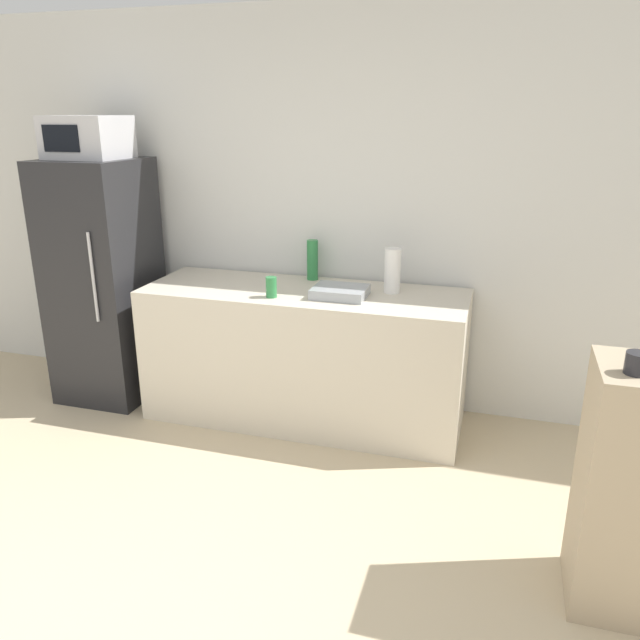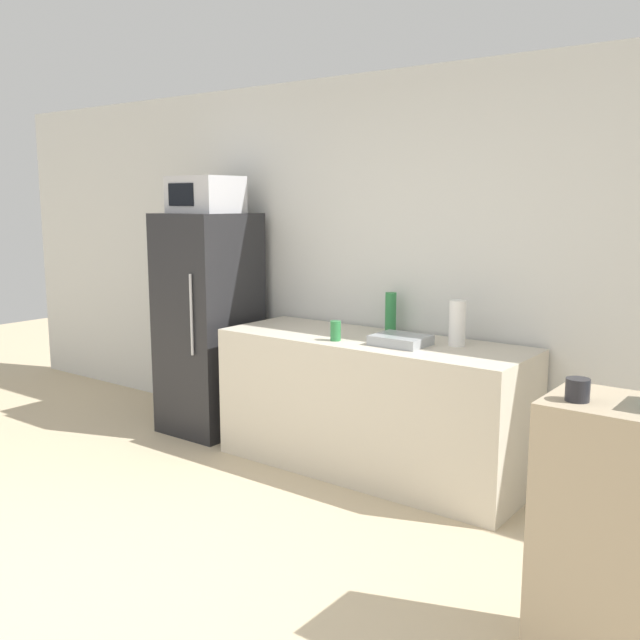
# 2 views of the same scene
# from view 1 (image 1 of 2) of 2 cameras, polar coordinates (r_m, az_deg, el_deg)

# --- Properties ---
(wall_back) EXTENTS (8.00, 0.06, 2.60)m
(wall_back) POSITION_cam_1_polar(r_m,az_deg,el_deg) (4.31, -3.18, 9.80)
(wall_back) COLOR silver
(wall_back) RESTS_ON ground_plane
(refrigerator) EXTENTS (0.60, 0.66, 1.66)m
(refrigerator) POSITION_cam_1_polar(r_m,az_deg,el_deg) (4.59, -19.13, 3.32)
(refrigerator) COLOR #232326
(refrigerator) RESTS_ON ground_plane
(microwave) EXTENTS (0.47, 0.40, 0.27)m
(microwave) POSITION_cam_1_polar(r_m,az_deg,el_deg) (4.45, -20.49, 15.38)
(microwave) COLOR #BCBCC1
(microwave) RESTS_ON refrigerator
(counter) EXTENTS (2.05, 0.71, 0.88)m
(counter) POSITION_cam_1_polar(r_m,az_deg,el_deg) (4.08, -1.43, -3.24)
(counter) COLOR beige
(counter) RESTS_ON ground_plane
(sink_basin) EXTENTS (0.32, 0.27, 0.06)m
(sink_basin) POSITION_cam_1_polar(r_m,az_deg,el_deg) (3.80, 1.84, 2.59)
(sink_basin) COLOR #9EA3A8
(sink_basin) RESTS_ON counter
(bottle_tall) EXTENTS (0.07, 0.07, 0.27)m
(bottle_tall) POSITION_cam_1_polar(r_m,az_deg,el_deg) (4.17, -0.69, 5.51)
(bottle_tall) COLOR #2D7F42
(bottle_tall) RESTS_ON counter
(bottle_short) EXTENTS (0.07, 0.07, 0.13)m
(bottle_short) POSITION_cam_1_polar(r_m,az_deg,el_deg) (3.79, -4.48, 3.01)
(bottle_short) COLOR #2D7F42
(bottle_short) RESTS_ON counter
(jar) EXTENTS (0.09, 0.09, 0.08)m
(jar) POSITION_cam_1_polar(r_m,az_deg,el_deg) (2.53, 27.02, -3.55)
(jar) COLOR #232328
(jar) RESTS_ON shelf_cabinet
(paper_towel_roll) EXTENTS (0.10, 0.10, 0.28)m
(paper_towel_roll) POSITION_cam_1_polar(r_m,az_deg,el_deg) (3.88, 6.63, 4.51)
(paper_towel_roll) COLOR white
(paper_towel_roll) RESTS_ON counter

